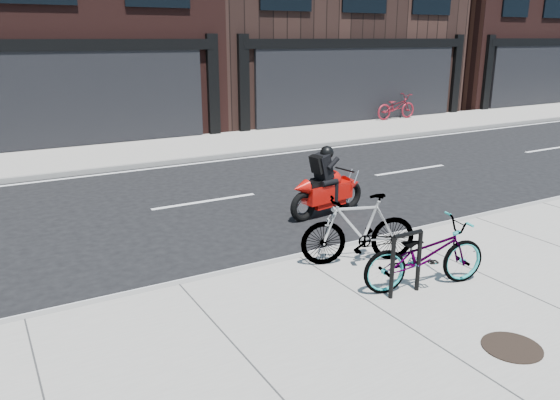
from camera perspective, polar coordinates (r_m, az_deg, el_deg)
ground at (r=10.37m, az=-3.71°, el=-2.95°), size 120.00×120.00×0.00m
sidewalk_near at (r=6.63m, az=16.33°, el=-14.98°), size 60.00×6.00×0.13m
sidewalk_far at (r=17.42m, az=-15.03°, el=4.79°), size 60.00×3.50×0.13m
bike_rack at (r=7.48m, az=13.05°, el=-5.93°), size 0.53×0.07×0.89m
bicycle_front at (r=7.77m, az=14.89°, el=-5.51°), size 1.94×1.01×0.97m
bicycle_rear at (r=8.39m, az=8.23°, el=-3.01°), size 1.87×1.08×1.08m
motorcycle at (r=11.07m, az=5.30°, el=1.45°), size 1.92×0.61×1.44m
bicycle_far at (r=23.97m, az=12.04°, el=9.52°), size 2.00×0.73×1.05m
manhole_cover at (r=6.84m, az=23.07°, el=-13.97°), size 0.74×0.74×0.02m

